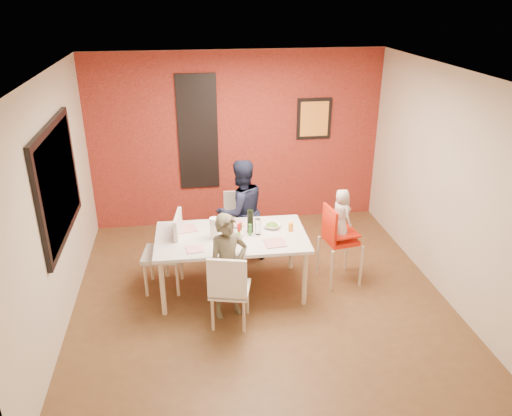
{
  "coord_description": "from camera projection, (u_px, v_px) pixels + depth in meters",
  "views": [
    {
      "loc": [
        -0.83,
        -5.19,
        3.51
      ],
      "look_at": [
        0.0,
        0.3,
        1.05
      ],
      "focal_mm": 35.0,
      "sensor_mm": 36.0,
      "label": 1
    }
  ],
  "objects": [
    {
      "name": "picture_window_pane",
      "position": [
        59.0,
        182.0,
        5.48
      ],
      "size": [
        0.02,
        1.55,
        1.15
      ],
      "primitive_type": "cube",
      "color": "black",
      "rests_on": "wall_left"
    },
    {
      "name": "wall_back",
      "position": [
        237.0,
        140.0,
        7.72
      ],
      "size": [
        4.5,
        0.02,
        2.7
      ],
      "primitive_type": "cube",
      "color": "beige",
      "rests_on": "ground"
    },
    {
      "name": "wall_front",
      "position": [
        308.0,
        310.0,
        3.65
      ],
      "size": [
        4.5,
        0.02,
        2.7
      ],
      "primitive_type": "cube",
      "color": "beige",
      "rests_on": "ground"
    },
    {
      "name": "toddler",
      "position": [
        341.0,
        214.0,
        6.15
      ],
      "size": [
        0.3,
        0.37,
        0.65
      ],
      "primitive_type": "imported",
      "rotation": [
        0.0,
        0.0,
        1.9
      ],
      "color": "beige",
      "rests_on": "high_chair"
    },
    {
      "name": "wall_right",
      "position": [
        445.0,
        184.0,
        5.99
      ],
      "size": [
        0.02,
        4.5,
        2.7
      ],
      "primitive_type": "cube",
      "color": "beige",
      "rests_on": "ground"
    },
    {
      "name": "wine_bottle",
      "position": [
        250.0,
        221.0,
        6.06
      ],
      "size": [
        0.08,
        0.08,
        0.29
      ],
      "primitive_type": "cylinder",
      "color": "black",
      "rests_on": "dining_table"
    },
    {
      "name": "salad_bowl_b",
      "position": [
        272.0,
        226.0,
        6.22
      ],
      "size": [
        0.27,
        0.27,
        0.05
      ],
      "primitive_type": "imported",
      "rotation": [
        0.0,
        0.0,
        -0.4
      ],
      "color": "white",
      "rests_on": "dining_table"
    },
    {
      "name": "ground",
      "position": [
        260.0,
        294.0,
        6.23
      ],
      "size": [
        4.5,
        4.5,
        0.0
      ],
      "primitive_type": "plane",
      "color": "brown",
      "rests_on": "ground"
    },
    {
      "name": "wall_left",
      "position": [
        54.0,
        206.0,
        5.37
      ],
      "size": [
        0.02,
        4.5,
        2.7
      ],
      "primitive_type": "cube",
      "color": "beige",
      "rests_on": "ground"
    },
    {
      "name": "plate_far_mid",
      "position": [
        236.0,
        223.0,
        6.34
      ],
      "size": [
        0.24,
        0.24,
        0.01
      ],
      "primitive_type": "cube",
      "rotation": [
        0.0,
        0.0,
        -0.06
      ],
      "color": "silver",
      "rests_on": "dining_table"
    },
    {
      "name": "condiment_green",
      "position": [
        250.0,
        230.0,
        6.01
      ],
      "size": [
        0.04,
        0.04,
        0.15
      ],
      "primitive_type": "cylinder",
      "color": "#337C29",
      "rests_on": "dining_table"
    },
    {
      "name": "chair_left",
      "position": [
        169.0,
        248.0,
        6.15
      ],
      "size": [
        0.53,
        0.53,
        1.02
      ],
      "rotation": [
        0.0,
        0.0,
        4.58
      ],
      "color": "beige",
      "rests_on": "ground"
    },
    {
      "name": "glassblock_surround",
      "position": [
        198.0,
        133.0,
        7.54
      ],
      "size": [
        0.6,
        0.03,
        1.76
      ],
      "primitive_type": "cube",
      "color": "black",
      "rests_on": "wall_back"
    },
    {
      "name": "picture_window_frame",
      "position": [
        58.0,
        182.0,
        5.48
      ],
      "size": [
        0.05,
        1.7,
        1.3
      ],
      "primitive_type": "cube",
      "color": "black",
      "rests_on": "wall_left"
    },
    {
      "name": "wine_glass_b",
      "position": [
        258.0,
        227.0,
        6.03
      ],
      "size": [
        0.07,
        0.07,
        0.2
      ],
      "primitive_type": "cylinder",
      "color": "white",
      "rests_on": "dining_table"
    },
    {
      "name": "paper_towel_roll",
      "position": [
        215.0,
        228.0,
        5.93
      ],
      "size": [
        0.11,
        0.11,
        0.26
      ],
      "primitive_type": "cylinder",
      "color": "white",
      "rests_on": "dining_table"
    },
    {
      "name": "child_near",
      "position": [
        228.0,
        266.0,
        5.61
      ],
      "size": [
        0.53,
        0.42,
        1.27
      ],
      "primitive_type": "imported",
      "rotation": [
        0.0,
        0.0,
        0.29
      ],
      "color": "brown",
      "rests_on": "ground"
    },
    {
      "name": "high_chair",
      "position": [
        338.0,
        237.0,
        6.27
      ],
      "size": [
        0.5,
        0.5,
        1.05
      ],
      "rotation": [
        0.0,
        0.0,
        1.73
      ],
      "color": "red",
      "rests_on": "ground"
    },
    {
      "name": "plate_far_left",
      "position": [
        187.0,
        229.0,
        6.19
      ],
      "size": [
        0.27,
        0.27,
        0.01
      ],
      "primitive_type": "cube",
      "rotation": [
        0.0,
        0.0,
        0.19
      ],
      "color": "silver",
      "rests_on": "dining_table"
    },
    {
      "name": "ceiling",
      "position": [
        260.0,
        73.0,
        5.13
      ],
      "size": [
        4.5,
        4.5,
        0.02
      ],
      "primitive_type": "cube",
      "color": "silver",
      "rests_on": "wall_back"
    },
    {
      "name": "art_print_canvas",
      "position": [
        314.0,
        119.0,
        7.71
      ],
      "size": [
        0.44,
        0.01,
        0.54
      ],
      "primitive_type": "cube",
      "color": "#FAAB37",
      "rests_on": "wall_back"
    },
    {
      "name": "plate_near_left",
      "position": [
        195.0,
        249.0,
        5.71
      ],
      "size": [
        0.22,
        0.22,
        0.01
      ],
      "primitive_type": "cube",
      "rotation": [
        0.0,
        0.0,
        0.11
      ],
      "color": "white",
      "rests_on": "dining_table"
    },
    {
      "name": "chair_near",
      "position": [
        229.0,
        287.0,
        5.44
      ],
      "size": [
        0.52,
        0.52,
        0.92
      ],
      "rotation": [
        0.0,
        0.0,
        2.9
      ],
      "color": "white",
      "rests_on": "ground"
    },
    {
      "name": "salad_bowl_a",
      "position": [
        235.0,
        235.0,
        5.98
      ],
      "size": [
        0.28,
        0.28,
        0.05
      ],
      "primitive_type": "imported",
      "rotation": [
        0.0,
        0.0,
        -0.41
      ],
      "color": "white",
      "rests_on": "dining_table"
    },
    {
      "name": "condiment_red",
      "position": [
        239.0,
        229.0,
        6.03
      ],
      "size": [
        0.04,
        0.04,
        0.14
      ],
      "primitive_type": "cylinder",
      "color": "red",
      "rests_on": "dining_table"
    },
    {
      "name": "plate_near_right",
      "position": [
        275.0,
        243.0,
        5.85
      ],
      "size": [
        0.26,
        0.26,
        0.01
      ],
      "primitive_type": "cube",
      "rotation": [
        0.0,
        0.0,
        0.08
      ],
      "color": "silver",
      "rests_on": "dining_table"
    },
    {
      "name": "art_print_frame",
      "position": [
        314.0,
        119.0,
        7.72
      ],
      "size": [
        0.54,
        0.03,
        0.64
      ],
      "primitive_type": "cube",
      "color": "black",
      "rests_on": "wall_back"
    },
    {
      "name": "chair_far",
      "position": [
        239.0,
        219.0,
        7.07
      ],
      "size": [
        0.42,
        0.42,
        0.89
      ],
      "rotation": [
        0.0,
        0.0,
        -0.02
      ],
      "color": "beige",
      "rests_on": "ground"
    },
    {
      "name": "dining_table",
      "position": [
        231.0,
        241.0,
        6.06
      ],
      "size": [
        1.85,
        1.06,
        0.76
      ],
      "rotation": [
        0.0,
        0.0,
        -0.03
      ],
      "color": "silver",
      "rests_on": "ground"
    },
    {
      "name": "child_far",
      "position": [
        241.0,
        211.0,
        6.76
      ],
      "size": [
        0.85,
        0.76,
        1.46
      ],
      "primitive_type": "imported",
      "rotation": [
        0.0,
        0.0,
        3.48
      ],
      "color": "black",
      "rests_on": "ground"
    },
    {
      "name": "brick_accent_wall",
      "position": [
        237.0,
        140.0,
        7.7
      ],
      "size": [
        4.5,
        0.02,
        2.7
      ],
      "primitive_type": "cube",
      "color": "maroon",
      "rests_on": "ground"
    },
    {
      "name": "condiment_brown",
      "position": [
        241.0,
        227.0,
        6.09
      ],
      "size": [
        0.03,
        0.03,
        0.13
      ],
      "primitive_type": "cylinder",
      "color": "brown",
      "rests_on": "dining_table"
    },
    {
      "name": "wine_glass_a",
      "position": [
        234.0,
        236.0,
        5.8
      ],
      "size": [
        0.07,
        0.07,
        0.21
      ],
      "primitive_type": "cylinder",
      "color": "white",
      "rests_on": "dining_table"
    },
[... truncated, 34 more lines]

